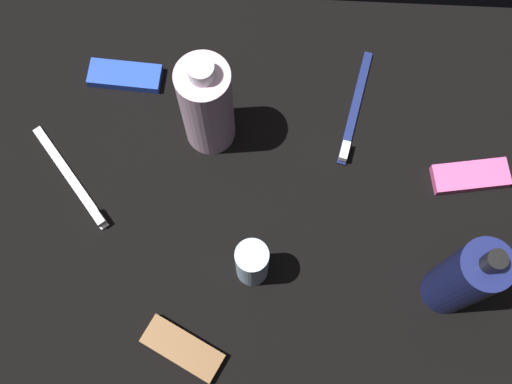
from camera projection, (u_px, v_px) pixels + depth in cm
name	position (u px, v px, depth cm)	size (l,w,h in cm)	color
ground_plane	(256.00, 200.00, 90.16)	(84.00, 64.00, 1.20)	black
lotion_bottle	(464.00, 279.00, 77.10)	(6.09, 6.09, 20.56)	navy
bodywash_bottle	(207.00, 106.00, 84.28)	(6.90, 6.90, 19.09)	silver
deodorant_stick	(249.00, 263.00, 81.97)	(4.17, 4.17, 9.68)	silver
toothbrush_white	(74.00, 182.00, 89.66)	(12.37, 14.66, 2.10)	white
toothbrush_navy	(354.00, 113.00, 92.81)	(5.04, 17.84, 2.10)	navy
snack_bar_pink	(470.00, 176.00, 89.78)	(10.40, 4.00, 1.50)	#E55999
snack_bar_brown	(183.00, 349.00, 82.80)	(10.40, 4.00, 1.50)	brown
snack_bar_blue	(125.00, 76.00, 94.42)	(10.40, 4.00, 1.50)	blue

